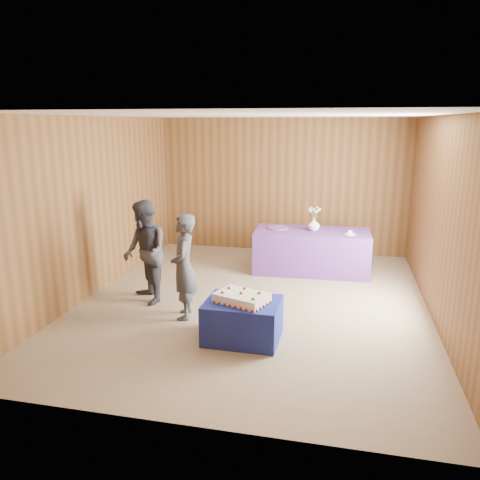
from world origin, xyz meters
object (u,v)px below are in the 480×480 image
(cake_table, at_px, (243,320))
(vase, at_px, (314,224))
(sheet_cake, at_px, (242,298))
(guest_right, at_px, (145,252))
(guest_left, at_px, (184,267))
(serving_table, at_px, (311,251))

(cake_table, relative_size, vase, 4.10)
(cake_table, height_order, sheet_cake, sheet_cake)
(sheet_cake, height_order, guest_right, guest_right)
(sheet_cake, height_order, guest_left, guest_left)
(sheet_cake, relative_size, guest_left, 0.51)
(vase, bearing_deg, cake_table, -102.30)
(cake_table, height_order, vase, vase)
(vase, bearing_deg, guest_right, -138.50)
(serving_table, relative_size, vase, 9.11)
(cake_table, xyz_separation_m, sheet_cake, (-0.01, -0.03, 0.31))
(serving_table, xyz_separation_m, vase, (0.02, 0.03, 0.48))
(vase, distance_m, guest_left, 2.91)
(serving_table, xyz_separation_m, guest_right, (-2.28, -2.00, 0.39))
(sheet_cake, distance_m, guest_left, 1.07)
(cake_table, distance_m, vase, 3.08)
(serving_table, height_order, vase, vase)
(cake_table, distance_m, sheet_cake, 0.31)
(vase, relative_size, guest_left, 0.15)
(guest_left, bearing_deg, vase, 132.92)
(vase, height_order, guest_left, guest_left)
(sheet_cake, xyz_separation_m, guest_left, (-0.91, 0.53, 0.16))
(guest_right, bearing_deg, guest_left, 19.88)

